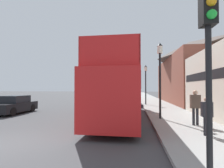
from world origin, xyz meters
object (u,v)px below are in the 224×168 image
parked_car_ahead_of_bus (133,100)px  pedestrian_nearest (207,112)px  parked_car_far_side (14,105)px  lamp_post_nearest (160,66)px  traffic_signal (209,37)px  lamp_post_second (146,77)px  pedestrian_second (195,104)px  tour_bus (121,91)px

parked_car_ahead_of_bus → pedestrian_nearest: (2.98, -12.73, 0.41)m
parked_car_far_side → lamp_post_nearest: 11.61m
pedestrian_nearest → lamp_post_nearest: (-1.25, 3.76, 2.33)m
traffic_signal → lamp_post_second: lamp_post_second is taller
pedestrian_second → pedestrian_nearest: bearing=-96.4°
tour_bus → parked_car_ahead_of_bus: size_ratio=2.64×
parked_car_far_side → pedestrian_nearest: size_ratio=2.57×
tour_bus → pedestrian_nearest: bearing=-48.5°
parked_car_ahead_of_bus → pedestrian_second: (3.21, -10.77, 0.55)m
parked_car_far_side → traffic_signal: traffic_signal is taller
pedestrian_second → parked_car_ahead_of_bus: bearing=106.6°
pedestrian_nearest → traffic_signal: (-1.39, -3.67, 1.99)m
pedestrian_nearest → traffic_signal: 4.40m
pedestrian_second → parked_car_far_side: bearing=164.2°
tour_bus → parked_car_ahead_of_bus: bearing=86.1°
pedestrian_second → traffic_signal: 6.14m
pedestrian_nearest → lamp_post_second: (-1.48, 13.12, 2.22)m
pedestrian_nearest → lamp_post_nearest: lamp_post_nearest is taller
parked_car_ahead_of_bus → lamp_post_nearest: size_ratio=0.86×
pedestrian_second → traffic_signal: traffic_signal is taller
pedestrian_nearest → parked_car_ahead_of_bus: bearing=103.2°
parked_car_ahead_of_bus → lamp_post_nearest: bearing=-78.7°
parked_car_ahead_of_bus → lamp_post_second: lamp_post_second is taller
parked_car_ahead_of_bus → parked_car_far_side: (-9.41, -7.21, 0.00)m
lamp_post_nearest → lamp_post_second: bearing=91.4°
tour_bus → parked_car_ahead_of_bus: tour_bus is taller
parked_car_far_side → pedestrian_nearest: (12.40, -5.52, 0.41)m
tour_bus → pedestrian_second: (3.96, -2.47, -0.63)m
tour_bus → lamp_post_second: (2.26, 8.69, 1.44)m
parked_car_ahead_of_bus → parked_car_far_side: 11.85m
pedestrian_second → lamp_post_second: (-1.71, 11.16, 2.07)m
lamp_post_second → parked_car_far_side: bearing=-145.2°
parked_car_ahead_of_bus → lamp_post_nearest: lamp_post_nearest is taller
lamp_post_nearest → parked_car_far_side: bearing=171.0°
traffic_signal → lamp_post_nearest: 7.44m
parked_car_ahead_of_bus → pedestrian_second: bearing=-73.1°
tour_bus → pedestrian_second: 4.71m
tour_bus → lamp_post_nearest: 3.01m
parked_car_far_side → lamp_post_nearest: lamp_post_nearest is taller
lamp_post_second → pedestrian_nearest: bearing=-83.5°
traffic_signal → lamp_post_nearest: lamp_post_nearest is taller
tour_bus → parked_car_ahead_of_bus: 8.42m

